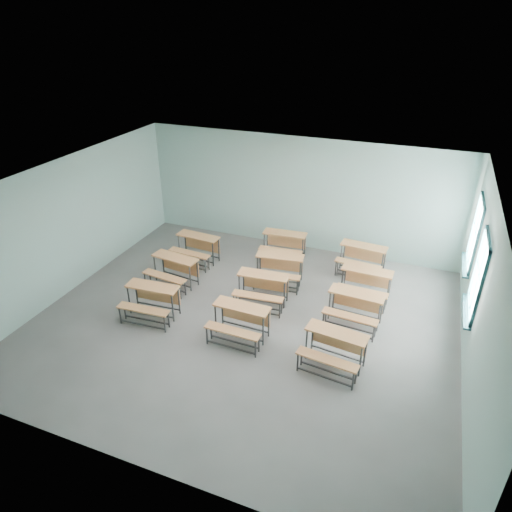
% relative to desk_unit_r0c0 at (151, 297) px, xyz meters
% --- Properties ---
extents(room, '(9.04, 8.04, 3.24)m').
position_rel_desk_unit_r0c0_xyz_m(room, '(2.09, 0.62, 1.10)').
color(room, slate).
rests_on(room, ground).
extents(desk_unit_r0c0, '(1.23, 0.87, 0.74)m').
position_rel_desk_unit_r0c0_xyz_m(desk_unit_r0c0, '(0.00, 0.00, 0.00)').
color(desk_unit_r0c0, '#CC8249').
rests_on(desk_unit_r0c0, ground).
extents(desk_unit_r0c1, '(1.20, 0.82, 0.74)m').
position_rel_desk_unit_r0c0_xyz_m(desk_unit_r0c1, '(2.14, 0.01, 0.00)').
color(desk_unit_r0c1, '#CC8249').
rests_on(desk_unit_r0c1, ground).
extents(desk_unit_r0c2, '(1.27, 0.93, 0.74)m').
position_rel_desk_unit_r0c0_xyz_m(desk_unit_r0c2, '(4.15, -0.14, 0.00)').
color(desk_unit_r0c2, '#CC8249').
rests_on(desk_unit_r0c2, ground).
extents(desk_unit_r1c0, '(1.27, 0.93, 0.74)m').
position_rel_desk_unit_r0c0_xyz_m(desk_unit_r1c0, '(-0.24, 1.36, 0.00)').
color(desk_unit_r1c0, '#CC8249').
rests_on(desk_unit_r1c0, ground).
extents(desk_unit_r1c1, '(1.24, 0.89, 0.74)m').
position_rel_desk_unit_r0c0_xyz_m(desk_unit_r1c1, '(2.12, 1.37, 0.00)').
color(desk_unit_r1c1, '#CC8249').
rests_on(desk_unit_r1c1, ground).
extents(desk_unit_r1c2, '(1.24, 0.87, 0.74)m').
position_rel_desk_unit_r0c0_xyz_m(desk_unit_r1c2, '(4.27, 1.36, 0.00)').
color(desk_unit_r1c2, '#CC8249').
rests_on(desk_unit_r1c2, ground).
extents(desk_unit_r2c0, '(1.24, 0.88, 0.74)m').
position_rel_desk_unit_r0c0_xyz_m(desk_unit_r2c0, '(-0.27, 2.66, 0.00)').
color(desk_unit_r2c0, '#CC8249').
rests_on(desk_unit_r2c0, ground).
extents(desk_unit_r2c1, '(1.28, 0.95, 0.74)m').
position_rel_desk_unit_r0c0_xyz_m(desk_unit_r2c1, '(2.19, 2.39, 0.00)').
color(desk_unit_r2c1, '#CC8249').
rests_on(desk_unit_r2c1, ground).
extents(desk_unit_r2c2, '(1.21, 0.83, 0.74)m').
position_rel_desk_unit_r0c0_xyz_m(desk_unit_r2c2, '(4.32, 2.46, 0.00)').
color(desk_unit_r2c2, '#CC8249').
rests_on(desk_unit_r2c2, ground).
extents(desk_unit_r3c1, '(1.24, 0.88, 0.74)m').
position_rel_desk_unit_r0c0_xyz_m(desk_unit_r3c1, '(1.88, 3.68, 0.00)').
color(desk_unit_r3c1, '#CC8249').
rests_on(desk_unit_r3c1, ground).
extents(desk_unit_r3c2, '(1.24, 0.89, 0.74)m').
position_rel_desk_unit_r0c0_xyz_m(desk_unit_r3c2, '(4.02, 3.69, 0.00)').
color(desk_unit_r3c2, '#CC8249').
rests_on(desk_unit_r3c2, ground).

